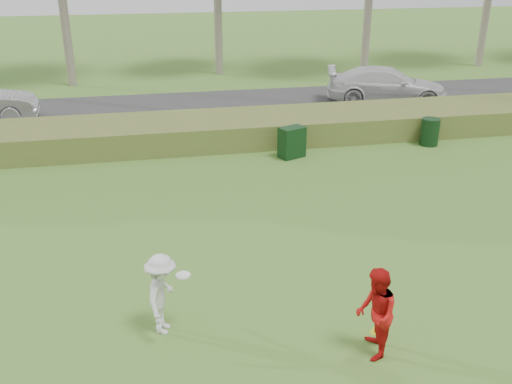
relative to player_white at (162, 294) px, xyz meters
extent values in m
plane|color=#3E6E24|center=(2.39, -0.83, -0.79)|extent=(120.00, 120.00, 0.00)
cube|color=#516127|center=(2.39, 11.17, -0.34)|extent=(80.00, 3.00, 0.90)
cube|color=#2D2D2D|center=(2.39, 16.17, -0.76)|extent=(80.00, 6.00, 0.06)
imported|color=silver|center=(0.00, 0.00, 0.00)|extent=(0.86, 1.15, 1.59)
cylinder|color=white|center=(0.40, 0.00, 0.35)|extent=(0.27, 0.27, 0.03)
imported|color=#BA110F|center=(3.56, -1.41, 0.05)|extent=(0.82, 0.95, 1.68)
cone|color=yellow|center=(3.85, -0.85, -0.70)|extent=(0.18, 0.18, 0.20)
cube|color=black|center=(4.81, 8.96, -0.26)|extent=(0.99, 0.82, 1.06)
cylinder|color=black|center=(10.07, 9.25, -0.30)|extent=(0.77, 0.77, 0.99)
imported|color=silver|center=(11.01, 15.35, 0.06)|extent=(5.86, 3.69, 1.58)
camera|label=1|loc=(-0.07, -8.99, 5.78)|focal=40.00mm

